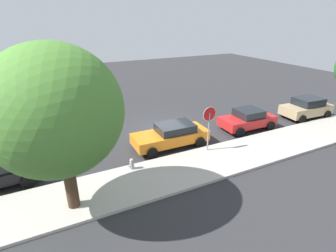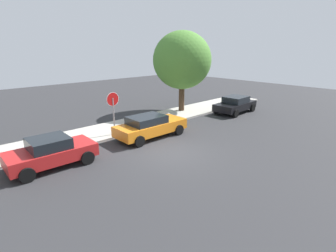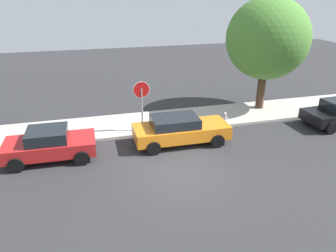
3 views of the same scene
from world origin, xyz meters
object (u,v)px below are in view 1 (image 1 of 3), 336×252
at_px(stop_sign, 209,121).
at_px(parked_car_orange, 171,135).
at_px(fire_hydrant, 132,165).
at_px(parked_car_tan, 306,107).
at_px(street_tree_near_corner, 55,111).
at_px(parked_car_red, 247,119).

relative_size(stop_sign, parked_car_orange, 0.61).
bearing_deg(fire_hydrant, stop_sign, 179.98).
bearing_deg(parked_car_tan, street_tree_near_corner, 9.88).
xyz_separation_m(street_tree_near_corner, fire_hydrant, (-3.13, -1.71, -3.88)).
bearing_deg(fire_hydrant, parked_car_red, -169.64).
distance_m(parked_car_tan, fire_hydrant, 14.60).
distance_m(parked_car_orange, parked_car_tan, 11.49).
height_order(parked_car_orange, parked_car_tan, parked_car_tan).
height_order(stop_sign, parked_car_tan, stop_sign).
xyz_separation_m(parked_car_orange, fire_hydrant, (3.05, 1.61, -0.36)).
bearing_deg(parked_car_tan, stop_sign, 7.78).
bearing_deg(parked_car_red, street_tree_near_corner, 15.50).
height_order(stop_sign, parked_car_red, stop_sign).
bearing_deg(fire_hydrant, parked_car_orange, -152.19).
xyz_separation_m(stop_sign, street_tree_near_corner, (7.68, 1.71, 2.33)).
bearing_deg(parked_car_orange, street_tree_near_corner, 28.25).
relative_size(parked_car_orange, parked_car_red, 1.17).
height_order(parked_car_orange, street_tree_near_corner, street_tree_near_corner).
bearing_deg(parked_car_red, parked_car_orange, 0.27).
distance_m(stop_sign, fire_hydrant, 4.80).
height_order(parked_car_orange, fire_hydrant, parked_car_orange).
height_order(stop_sign, street_tree_near_corner, street_tree_near_corner).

